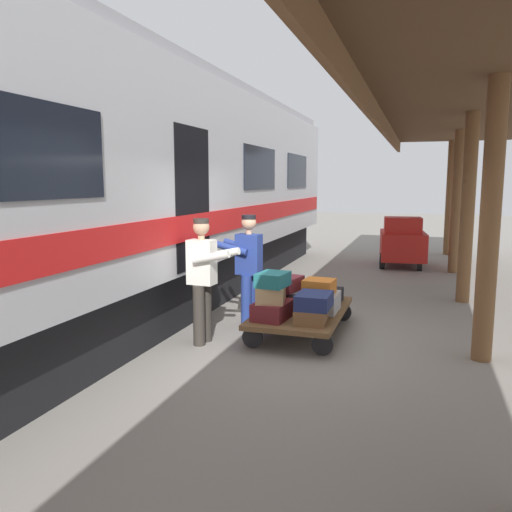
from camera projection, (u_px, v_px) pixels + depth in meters
ground_plane at (314, 343)px, 6.95m from camera, size 60.00×60.00×0.00m
platform_canopy at (493, 86)px, 5.85m from camera, size 3.20×20.25×3.56m
train_car at (102, 190)px, 7.66m from camera, size 3.02×17.98×4.00m
luggage_cart at (302, 313)px, 7.37m from camera, size 1.22×2.13×0.35m
suitcase_slate_roller at (284, 299)px, 7.43m from camera, size 0.52×0.54×0.27m
suitcase_maroon_trunk at (273, 310)px, 6.88m from camera, size 0.48×0.67×0.23m
suitcase_gray_aluminum at (320, 302)px, 7.27m from camera, size 0.52×0.59×0.26m
suitcase_brown_leather at (311, 315)px, 6.72m from camera, size 0.44×0.62×0.19m
suitcase_black_hardshell at (327, 295)px, 7.82m from camera, size 0.44×0.52×0.20m
suitcase_yellow_case at (294, 290)px, 7.98m from camera, size 0.47×0.62×0.29m
suitcase_tan_vintage at (271, 294)px, 6.83m from camera, size 0.45×0.54×0.22m
suitcase_orange_carryall at (319, 286)px, 7.23m from camera, size 0.44×0.43×0.20m
suitcase_navy_fabric at (314, 301)px, 6.68m from camera, size 0.43×0.56×0.20m
suitcase_burgundy_valise at (284, 283)px, 7.39m from camera, size 0.54×0.60×0.20m
suitcase_teal_softside at (273, 280)px, 6.75m from camera, size 0.41×0.49×0.19m
porter_in_overalls at (248, 267)px, 7.58m from camera, size 0.69×0.46×1.70m
porter_by_door at (203, 276)px, 6.82m from camera, size 0.69×0.46×1.70m
baggage_tug at (402, 243)px, 13.16m from camera, size 1.27×1.80×1.30m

